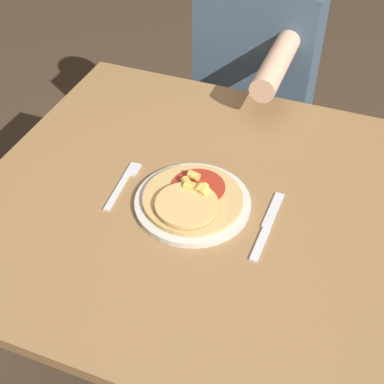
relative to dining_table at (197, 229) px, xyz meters
name	(u,v)px	position (x,y,z in m)	size (l,w,h in m)	color
ground_plane	(196,359)	(0.00, 0.00, -0.62)	(8.00, 8.00, 0.00)	#423323
dining_table	(197,229)	(0.00, 0.00, 0.00)	(1.03, 0.97, 0.73)	olive
plate	(192,203)	(0.00, -0.03, 0.11)	(0.27, 0.27, 0.01)	beige
pizza	(191,198)	(0.00, -0.03, 0.13)	(0.23, 0.23, 0.04)	tan
fork	(124,182)	(-0.18, -0.02, 0.11)	(0.03, 0.18, 0.00)	silver
knife	(267,226)	(0.18, -0.03, 0.11)	(0.02, 0.22, 0.00)	silver
person_diner	(257,62)	(-0.06, 0.74, 0.06)	(0.39, 0.52, 1.17)	#2D2D38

